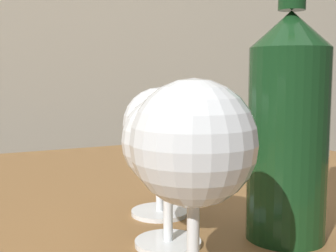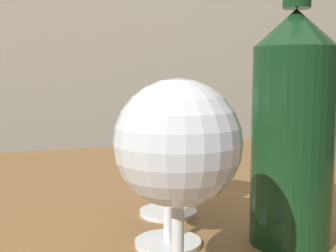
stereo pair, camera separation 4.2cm
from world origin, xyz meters
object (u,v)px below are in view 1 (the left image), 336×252
wine_glass_rose (194,146)px  wine_bottle (288,122)px  wine_glass_pinot (168,144)px  wine_glass_amber (160,127)px

wine_glass_rose → wine_bottle: 0.16m
wine_glass_pinot → wine_glass_amber: wine_glass_amber is taller
wine_glass_amber → wine_bottle: wine_bottle is taller
wine_glass_rose → wine_glass_pinot: bearing=73.6°
wine_glass_rose → wine_glass_pinot: wine_glass_rose is taller
wine_glass_pinot → wine_glass_amber: bearing=70.0°
wine_glass_amber → wine_bottle: 0.15m
wine_glass_pinot → wine_glass_rose: bearing=-106.4°
wine_glass_amber → wine_bottle: bearing=-56.7°
wine_glass_rose → wine_glass_amber: wine_glass_rose is taller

